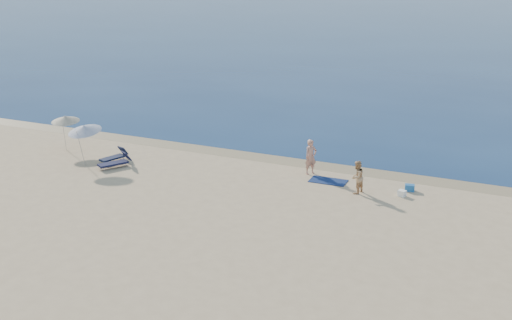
{
  "coord_description": "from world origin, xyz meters",
  "views": [
    {
      "loc": [
        12.64,
        -12.66,
        11.33
      ],
      "look_at": [
        -0.29,
        16.0,
        1.0
      ],
      "focal_mm": 45.0,
      "sensor_mm": 36.0,
      "label": 1
    }
  ],
  "objects_px": {
    "umbrella_near": "(84,129)",
    "person_left": "(311,157)",
    "person_right": "(357,177)",
    "blue_cooler": "(410,188)"
  },
  "relations": [
    {
      "from": "person_right",
      "to": "umbrella_near",
      "type": "xyz_separation_m",
      "value": [
        -14.86,
        -1.82,
        1.22
      ]
    },
    {
      "from": "person_left",
      "to": "umbrella_near",
      "type": "distance_m",
      "value": 12.44
    },
    {
      "from": "blue_cooler",
      "to": "umbrella_near",
      "type": "relative_size",
      "value": 0.19
    },
    {
      "from": "person_right",
      "to": "blue_cooler",
      "type": "height_order",
      "value": "person_right"
    },
    {
      "from": "person_right",
      "to": "umbrella_near",
      "type": "distance_m",
      "value": 15.02
    },
    {
      "from": "umbrella_near",
      "to": "person_left",
      "type": "bearing_deg",
      "value": 25.84
    },
    {
      "from": "person_left",
      "to": "person_right",
      "type": "relative_size",
      "value": 1.14
    },
    {
      "from": "person_right",
      "to": "blue_cooler",
      "type": "bearing_deg",
      "value": 137.06
    },
    {
      "from": "person_left",
      "to": "umbrella_near",
      "type": "bearing_deg",
      "value": 145.53
    },
    {
      "from": "person_left",
      "to": "person_right",
      "type": "distance_m",
      "value": 3.48
    }
  ]
}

